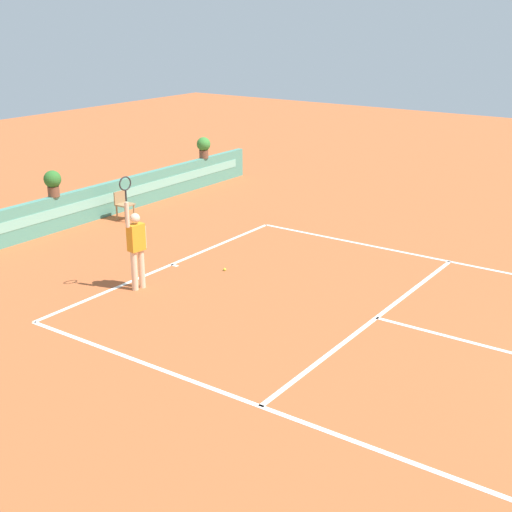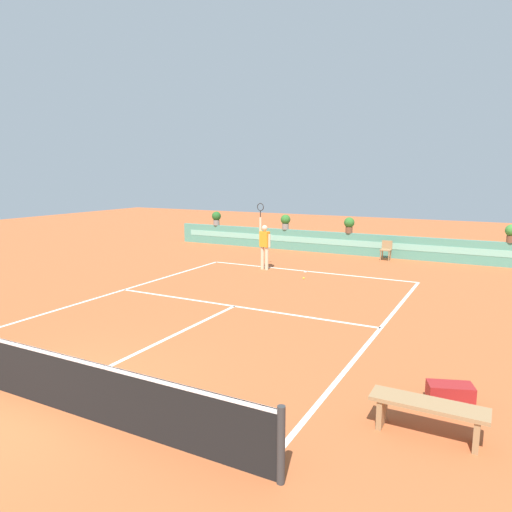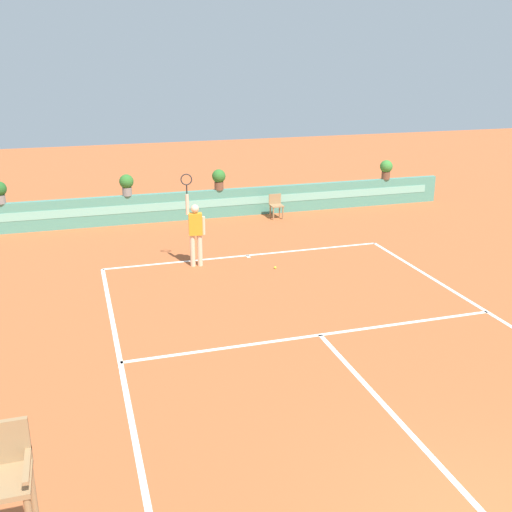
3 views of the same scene
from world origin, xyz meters
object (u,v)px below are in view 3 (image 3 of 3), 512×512
object	(u,v)px
potted_plant_centre	(219,178)
potted_plant_far_right	(386,168)
umpire_chair	(4,502)
tennis_player	(195,229)
tennis_ball_near_baseline	(275,268)
potted_plant_left	(127,184)
ball_kid_chair	(276,205)

from	to	relation	value
potted_plant_centre	potted_plant_far_right	xyz separation A→B (m)	(6.58, 0.00, 0.00)
umpire_chair	tennis_player	bearing A→B (deg)	68.49
tennis_ball_near_baseline	potted_plant_left	xyz separation A→B (m)	(-3.35, 5.82, 1.38)
tennis_player	potted_plant_far_right	distance (m)	9.79
umpire_chair	ball_kid_chair	bearing A→B (deg)	61.66
potted_plant_left	potted_plant_far_right	distance (m)	9.78
potted_plant_centre	potted_plant_far_right	distance (m)	6.58
ball_kid_chair	potted_plant_far_right	bearing A→B (deg)	8.87
tennis_player	tennis_ball_near_baseline	bearing A→B (deg)	-23.56
potted_plant_left	potted_plant_far_right	size ratio (longest dim) A/B	1.00
umpire_chair	potted_plant_left	distance (m)	15.36
umpire_chair	tennis_ball_near_baseline	bearing A→B (deg)	57.10
ball_kid_chair	potted_plant_left	xyz separation A→B (m)	(-5.10, 0.73, 0.93)
ball_kid_chair	tennis_ball_near_baseline	xyz separation A→B (m)	(-1.74, -5.09, -0.44)
umpire_chair	tennis_player	size ratio (longest dim) A/B	0.83
tennis_player	potted_plant_far_right	bearing A→B (deg)	30.38
umpire_chair	ball_kid_chair	size ratio (longest dim) A/B	2.52
potted_plant_left	ball_kid_chair	bearing A→B (deg)	-8.17
potted_plant_left	potted_plant_far_right	world-z (taller)	same
umpire_chair	potted_plant_far_right	size ratio (longest dim) A/B	2.96
umpire_chair	potted_plant_far_right	world-z (taller)	umpire_chair
ball_kid_chair	potted_plant_far_right	xyz separation A→B (m)	(4.69, 0.73, 0.93)
ball_kid_chair	potted_plant_far_right	world-z (taller)	potted_plant_far_right
potted_plant_centre	potted_plant_left	xyz separation A→B (m)	(-3.21, 0.00, 0.00)
potted_plant_left	potted_plant_centre	bearing A→B (deg)	0.00
tennis_player	potted_plant_centre	bearing A→B (deg)	69.39
potted_plant_far_right	tennis_ball_near_baseline	bearing A→B (deg)	-137.84
tennis_ball_near_baseline	potted_plant_far_right	size ratio (longest dim) A/B	0.09
tennis_player	potted_plant_centre	world-z (taller)	tennis_player
tennis_ball_near_baseline	potted_plant_centre	xyz separation A→B (m)	(-0.15, 5.82, 1.38)
ball_kid_chair	potted_plant_centre	xyz separation A→B (m)	(-1.89, 0.73, 0.93)
tennis_ball_near_baseline	potted_plant_left	world-z (taller)	potted_plant_left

